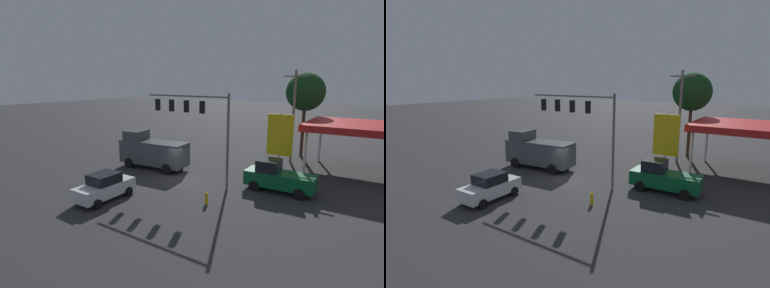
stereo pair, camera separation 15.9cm
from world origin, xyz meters
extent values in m
plane|color=#2D2D30|center=(0.00, 0.00, 0.00)|extent=(200.00, 200.00, 0.00)
cylinder|color=slate|center=(-4.71, 0.17, 3.74)|extent=(0.20, 0.20, 7.48)
cylinder|color=slate|center=(-0.84, 0.17, 7.18)|extent=(7.74, 0.14, 0.14)
cube|color=black|center=(-2.41, 0.17, 6.36)|extent=(0.36, 0.28, 1.00)
sphere|color=#360505|center=(-2.41, -0.02, 6.66)|extent=(0.22, 0.22, 0.22)
sphere|color=yellow|center=(-2.41, -0.02, 6.36)|extent=(0.22, 0.22, 0.22)
sphere|color=black|center=(-2.41, -0.02, 6.06)|extent=(0.22, 0.22, 0.22)
cube|color=black|center=(-0.90, 0.17, 6.36)|extent=(0.36, 0.28, 1.00)
sphere|color=#360505|center=(-0.90, -0.02, 6.66)|extent=(0.22, 0.22, 0.22)
sphere|color=yellow|center=(-0.90, -0.02, 6.36)|extent=(0.22, 0.22, 0.22)
sphere|color=black|center=(-0.90, -0.02, 6.06)|extent=(0.22, 0.22, 0.22)
cube|color=black|center=(0.61, 0.17, 6.36)|extent=(0.36, 0.28, 1.00)
sphere|color=#360505|center=(0.61, -0.02, 6.66)|extent=(0.22, 0.22, 0.22)
sphere|color=yellow|center=(0.61, -0.02, 6.36)|extent=(0.22, 0.22, 0.22)
sphere|color=black|center=(0.61, -0.02, 6.06)|extent=(0.22, 0.22, 0.22)
cube|color=black|center=(2.12, 0.17, 6.36)|extent=(0.36, 0.28, 1.00)
sphere|color=#360505|center=(2.12, -0.02, 6.66)|extent=(0.22, 0.22, 0.22)
sphere|color=yellow|center=(2.12, -0.02, 6.36)|extent=(0.22, 0.22, 0.22)
sphere|color=black|center=(2.12, -0.02, 6.06)|extent=(0.22, 0.22, 0.22)
cylinder|color=slate|center=(-6.50, -10.92, 4.72)|extent=(0.26, 0.26, 9.44)
cube|color=slate|center=(-6.50, -10.92, 8.84)|extent=(2.40, 0.14, 0.14)
cube|color=red|center=(-12.85, -9.88, 4.38)|extent=(9.13, 7.64, 0.60)
cube|color=red|center=(-12.85, -13.72, 4.38)|extent=(9.13, 0.06, 0.36)
cylinder|color=silver|center=(-8.88, -13.10, 2.04)|extent=(0.24, 0.24, 4.08)
cylinder|color=silver|center=(-8.88, -6.66, 2.04)|extent=(0.24, 0.24, 4.08)
cylinder|color=silver|center=(-6.97, -5.36, 2.79)|extent=(0.24, 0.24, 5.57)
cube|color=yellow|center=(-6.97, -5.36, 3.78)|extent=(2.21, 0.24, 3.59)
cube|color=black|center=(-6.97, -5.49, 3.78)|extent=(1.55, 0.04, 1.26)
cube|color=silver|center=(1.69, 6.74, 0.78)|extent=(1.81, 4.40, 0.90)
cube|color=black|center=(1.69, 6.74, 1.58)|extent=(1.66, 2.00, 0.70)
cylinder|color=black|center=(0.78, 8.18, 0.33)|extent=(0.22, 0.66, 0.66)
cylinder|color=black|center=(2.62, 8.17, 0.33)|extent=(0.22, 0.66, 0.66)
cylinder|color=black|center=(0.77, 5.32, 0.33)|extent=(0.22, 0.66, 0.66)
cylinder|color=black|center=(2.61, 5.31, 0.33)|extent=(0.22, 0.66, 0.66)
cube|color=#0C592D|center=(-8.25, -1.83, 0.95)|extent=(5.25, 2.13, 1.10)
cube|color=black|center=(-7.35, -1.80, 1.95)|extent=(1.65, 1.88, 0.90)
cylinder|color=black|center=(-6.58, -0.76, 0.40)|extent=(0.81, 0.24, 0.80)
cylinder|color=black|center=(-6.53, -2.80, 0.40)|extent=(0.81, 0.24, 0.80)
cylinder|color=black|center=(-9.96, -0.85, 0.40)|extent=(0.81, 0.24, 0.80)
cylinder|color=black|center=(-9.91, -2.89, 0.40)|extent=(0.81, 0.24, 0.80)
cube|color=#474C51|center=(3.98, -1.28, 1.58)|extent=(6.96, 2.83, 2.20)
cube|color=#45494E|center=(6.08, -1.11, 3.13)|extent=(1.96, 2.25, 0.90)
cylinder|color=black|center=(6.09, 0.06, 0.48)|extent=(0.97, 0.30, 0.96)
cylinder|color=black|center=(6.28, -2.27, 0.48)|extent=(0.97, 0.30, 0.96)
cylinder|color=black|center=(1.69, -0.29, 0.48)|extent=(0.97, 0.30, 0.96)
cylinder|color=black|center=(1.87, -2.62, 0.48)|extent=(0.97, 0.30, 0.96)
cylinder|color=#4C331E|center=(-6.76, -14.22, 2.88)|extent=(0.36, 0.36, 5.76)
sphere|color=#143D19|center=(-6.76, -14.22, 7.21)|extent=(4.16, 4.16, 4.16)
cylinder|color=gold|center=(-4.86, 3.49, 0.35)|extent=(0.24, 0.24, 0.70)
sphere|color=gold|center=(-4.86, 3.49, 0.77)|extent=(0.22, 0.22, 0.22)
camera|label=1|loc=(-14.80, 20.18, 8.36)|focal=28.00mm
camera|label=2|loc=(-14.94, 20.10, 8.36)|focal=28.00mm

